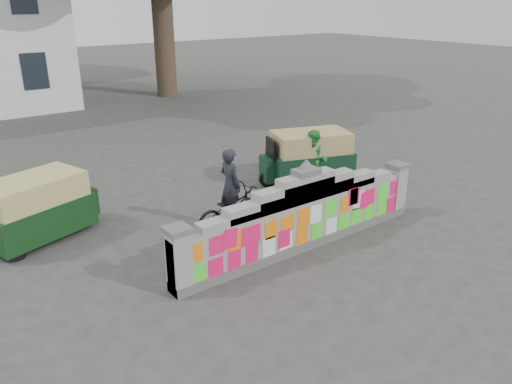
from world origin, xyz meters
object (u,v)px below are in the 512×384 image
Objects in this scene: pedestrian at (314,160)px; rickshaw_right at (308,157)px; cyclist_rider at (231,195)px; rickshaw_left at (39,207)px; cyclist_bike at (231,209)px.

pedestrian is 0.61× the size of rickshaw_right.
rickshaw_right is (3.57, 1.29, -0.07)m from cyclist_rider.
cyclist_rider reaches higher than pedestrian.
cyclist_rider is 0.63× the size of rickshaw_left.
rickshaw_left is (-3.68, 2.15, -0.10)m from cyclist_rider.
pedestrian is at bearing -28.96° from rickshaw_left.
cyclist_bike is 1.13× the size of pedestrian.
pedestrian is at bearing 83.98° from rickshaw_right.
cyclist_bike is at bearing 38.77° from rickshaw_right.
rickshaw_left is (-3.68, 2.15, 0.25)m from cyclist_bike.
cyclist_rider is 4.26m from rickshaw_left.
cyclist_bike is at bearing -96.06° from pedestrian.
cyclist_rider is 0.61× the size of rickshaw_right.
rickshaw_right reaches higher than cyclist_bike.
rickshaw_left reaches higher than cyclist_bike.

